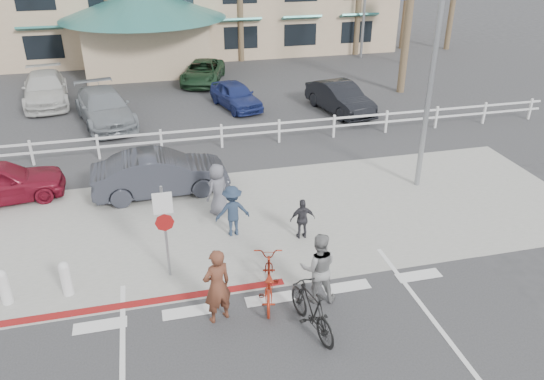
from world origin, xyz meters
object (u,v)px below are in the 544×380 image
object	(u,v)px
bike_black	(312,309)
car_white_sedan	(160,173)
bike_red	(268,280)
sign_post	(165,227)

from	to	relation	value
bike_black	car_white_sedan	distance (m)	8.18
bike_red	bike_black	size ratio (longest dim) A/B	1.05
car_white_sedan	bike_red	bearing A→B (deg)	-163.28
sign_post	car_white_sedan	distance (m)	4.85
bike_red	car_white_sedan	bearing A→B (deg)	-57.24
sign_post	bike_red	xyz separation A→B (m)	(2.27, -1.53, -0.92)
bike_black	sign_post	bearing A→B (deg)	-55.80
bike_red	bike_black	bearing A→B (deg)	130.86
sign_post	bike_black	bearing A→B (deg)	-44.06
sign_post	bike_black	distance (m)	4.20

